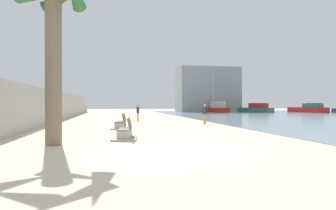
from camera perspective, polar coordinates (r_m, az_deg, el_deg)
The scene contains 12 objects.
ground_plane at distance 28.02m, azimuth -6.08°, elevation -3.05°, with size 120.00×120.00×0.00m, color beige.
seawall at distance 28.34m, azimuth -21.37°, elevation -0.26°, with size 0.80×64.00×2.74m, color #ADAAA3.
palm_tree at distance 12.57m, azimuth -21.43°, elevation 13.89°, with size 2.77×2.86×6.73m.
bench_near at distance 13.66m, azimuth -8.35°, elevation -5.57°, with size 1.31×2.20×0.98m.
bench_far at distance 19.20m, azimuth -9.17°, elevation -3.88°, with size 1.35×2.22×0.98m.
person_walking at distance 23.43m, azimuth 7.18°, elevation -1.46°, with size 0.34×0.45×1.59m.
person_standing at distance 26.26m, azimuth -5.89°, elevation -1.31°, with size 0.23×0.52×1.57m.
boat_distant at distance 57.06m, azimuth 16.41°, elevation -0.71°, with size 5.43×7.66×1.68m.
boat_outer at distance 58.08m, azimuth 25.71°, elevation -0.71°, with size 4.05×7.36×1.62m.
boat_mid_bay at distance 55.22m, azimuth 9.21°, elevation -0.59°, with size 3.80×7.09×7.18m.
boat_far_right at distance 66.59m, azimuth 26.06°, elevation -0.58°, with size 2.28×7.01×1.71m.
harbor_building at distance 59.03m, azimuth 7.70°, elevation 2.95°, with size 12.00×6.00×8.78m, color gray.
Camera 1 is at (-2.36, -9.87, 1.62)m, focal length 31.28 mm.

